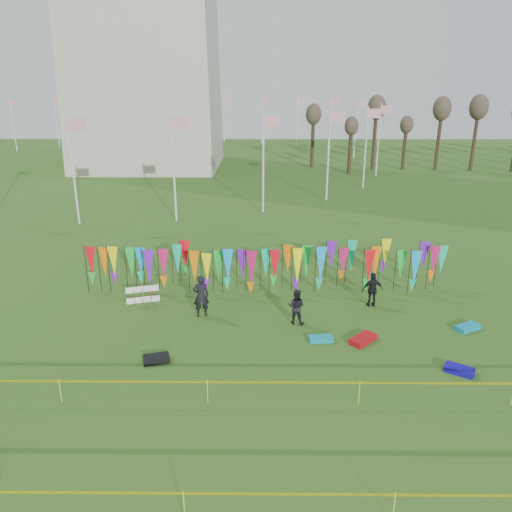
{
  "coord_description": "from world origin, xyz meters",
  "views": [
    {
      "loc": [
        -0.22,
        -16.52,
        10.16
      ],
      "look_at": [
        -0.42,
        6.0,
        2.3
      ],
      "focal_mm": 35.0,
      "sensor_mm": 36.0,
      "label": 1
    }
  ],
  "objects_px": {
    "person_right": "(373,290)",
    "kite_bag_black": "(156,359)",
    "kite_bag_teal": "(468,327)",
    "person_left": "(201,296)",
    "person_mid": "(296,307)",
    "kite_bag_blue": "(459,370)",
    "kite_bag_turquoise": "(321,339)",
    "box_kite": "(143,294)",
    "kite_bag_red": "(363,339)"
  },
  "relations": [
    {
      "from": "person_mid",
      "to": "kite_bag_turquoise",
      "type": "distance_m",
      "value": 2.0
    },
    {
      "from": "person_right",
      "to": "kite_bag_teal",
      "type": "distance_m",
      "value": 4.45
    },
    {
      "from": "kite_bag_turquoise",
      "to": "kite_bag_blue",
      "type": "relative_size",
      "value": 0.94
    },
    {
      "from": "person_right",
      "to": "kite_bag_turquoise",
      "type": "xyz_separation_m",
      "value": [
        -2.83,
        -3.47,
        -0.74
      ]
    },
    {
      "from": "kite_bag_black",
      "to": "kite_bag_teal",
      "type": "bearing_deg",
      "value": 11.88
    },
    {
      "from": "person_right",
      "to": "kite_bag_black",
      "type": "distance_m",
      "value": 10.69
    },
    {
      "from": "person_left",
      "to": "kite_bag_turquoise",
      "type": "xyz_separation_m",
      "value": [
        5.21,
        -2.33,
        -0.89
      ]
    },
    {
      "from": "box_kite",
      "to": "person_mid",
      "type": "xyz_separation_m",
      "value": [
        7.29,
        -2.08,
        0.36
      ]
    },
    {
      "from": "person_right",
      "to": "kite_bag_blue",
      "type": "distance_m",
      "value": 6.2
    },
    {
      "from": "kite_bag_blue",
      "to": "kite_bag_teal",
      "type": "height_order",
      "value": "kite_bag_blue"
    },
    {
      "from": "kite_bag_blue",
      "to": "kite_bag_turquoise",
      "type": "bearing_deg",
      "value": 154.23
    },
    {
      "from": "person_mid",
      "to": "kite_bag_blue",
      "type": "xyz_separation_m",
      "value": [
        5.79,
        -3.97,
        -0.69
      ]
    },
    {
      "from": "kite_bag_red",
      "to": "kite_bag_black",
      "type": "xyz_separation_m",
      "value": [
        -8.25,
        -1.61,
        -0.0
      ]
    },
    {
      "from": "person_left",
      "to": "kite_bag_teal",
      "type": "relative_size",
      "value": 1.8
    },
    {
      "from": "person_left",
      "to": "person_mid",
      "type": "xyz_separation_m",
      "value": [
        4.28,
        -0.7,
        -0.19
      ]
    },
    {
      "from": "person_left",
      "to": "kite_bag_red",
      "type": "relative_size",
      "value": 1.57
    },
    {
      "from": "kite_bag_red",
      "to": "kite_bag_teal",
      "type": "distance_m",
      "value": 4.89
    },
    {
      "from": "kite_bag_black",
      "to": "person_mid",
      "type": "bearing_deg",
      "value": 30.56
    },
    {
      "from": "person_mid",
      "to": "kite_bag_teal",
      "type": "height_order",
      "value": "person_mid"
    },
    {
      "from": "person_mid",
      "to": "kite_bag_turquoise",
      "type": "bearing_deg",
      "value": 138.35
    },
    {
      "from": "person_right",
      "to": "person_mid",
      "type": "bearing_deg",
      "value": 21.5
    },
    {
      "from": "person_right",
      "to": "kite_bag_teal",
      "type": "xyz_separation_m",
      "value": [
        3.67,
        -2.41,
        -0.74
      ]
    },
    {
      "from": "person_left",
      "to": "kite_bag_red",
      "type": "height_order",
      "value": "person_left"
    },
    {
      "from": "kite_bag_turquoise",
      "to": "kite_bag_teal",
      "type": "relative_size",
      "value": 0.89
    },
    {
      "from": "person_right",
      "to": "kite_bag_black",
      "type": "xyz_separation_m",
      "value": [
        -9.34,
        -5.15,
        -0.73
      ]
    },
    {
      "from": "person_left",
      "to": "person_right",
      "type": "bearing_deg",
      "value": 175.48
    },
    {
      "from": "box_kite",
      "to": "kite_bag_red",
      "type": "height_order",
      "value": "box_kite"
    },
    {
      "from": "box_kite",
      "to": "person_right",
      "type": "distance_m",
      "value": 11.06
    },
    {
      "from": "kite_bag_black",
      "to": "person_left",
      "type": "bearing_deg",
      "value": 72.01
    },
    {
      "from": "kite_bag_turquoise",
      "to": "box_kite",
      "type": "bearing_deg",
      "value": 155.75
    },
    {
      "from": "person_right",
      "to": "kite_bag_black",
      "type": "height_order",
      "value": "person_right"
    },
    {
      "from": "person_left",
      "to": "kite_bag_turquoise",
      "type": "height_order",
      "value": "person_left"
    },
    {
      "from": "kite_bag_blue",
      "to": "kite_bag_teal",
      "type": "distance_m",
      "value": 3.79
    },
    {
      "from": "person_mid",
      "to": "person_right",
      "type": "xyz_separation_m",
      "value": [
        3.76,
        1.85,
        0.04
      ]
    },
    {
      "from": "kite_bag_red",
      "to": "kite_bag_teal",
      "type": "xyz_separation_m",
      "value": [
        4.76,
        1.12,
        -0.01
      ]
    },
    {
      "from": "box_kite",
      "to": "kite_bag_black",
      "type": "xyz_separation_m",
      "value": [
        1.71,
        -5.37,
        -0.33
      ]
    },
    {
      "from": "kite_bag_turquoise",
      "to": "kite_bag_teal",
      "type": "distance_m",
      "value": 6.59
    },
    {
      "from": "kite_bag_turquoise",
      "to": "kite_bag_red",
      "type": "distance_m",
      "value": 1.74
    },
    {
      "from": "kite_bag_turquoise",
      "to": "kite_bag_blue",
      "type": "xyz_separation_m",
      "value": [
        4.86,
        -2.35,
        0.01
      ]
    },
    {
      "from": "person_mid",
      "to": "kite_bag_blue",
      "type": "height_order",
      "value": "person_mid"
    },
    {
      "from": "box_kite",
      "to": "kite_bag_blue",
      "type": "xyz_separation_m",
      "value": [
        13.08,
        -6.05,
        -0.34
      ]
    },
    {
      "from": "box_kite",
      "to": "person_left",
      "type": "bearing_deg",
      "value": -24.57
    },
    {
      "from": "person_right",
      "to": "kite_bag_teal",
      "type": "height_order",
      "value": "person_right"
    },
    {
      "from": "person_left",
      "to": "box_kite",
      "type": "bearing_deg",
      "value": -37.2
    },
    {
      "from": "person_mid",
      "to": "kite_bag_red",
      "type": "relative_size",
      "value": 1.28
    },
    {
      "from": "kite_bag_red",
      "to": "kite_bag_black",
      "type": "bearing_deg",
      "value": -168.94
    },
    {
      "from": "person_mid",
      "to": "kite_bag_red",
      "type": "height_order",
      "value": "person_mid"
    },
    {
      "from": "person_right",
      "to": "kite_bag_blue",
      "type": "height_order",
      "value": "person_right"
    },
    {
      "from": "box_kite",
      "to": "kite_bag_blue",
      "type": "relative_size",
      "value": 0.86
    },
    {
      "from": "person_left",
      "to": "kite_bag_teal",
      "type": "bearing_deg",
      "value": 161.22
    }
  ]
}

